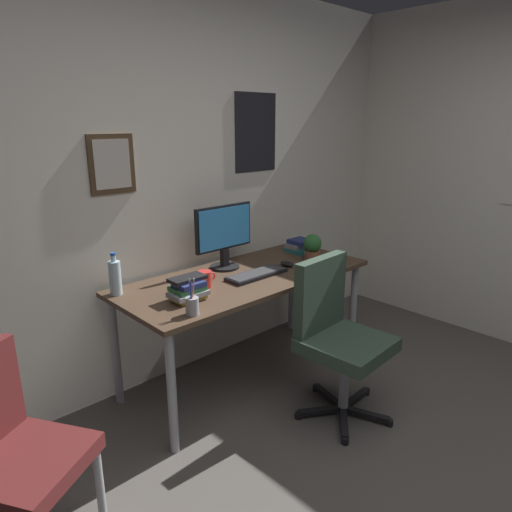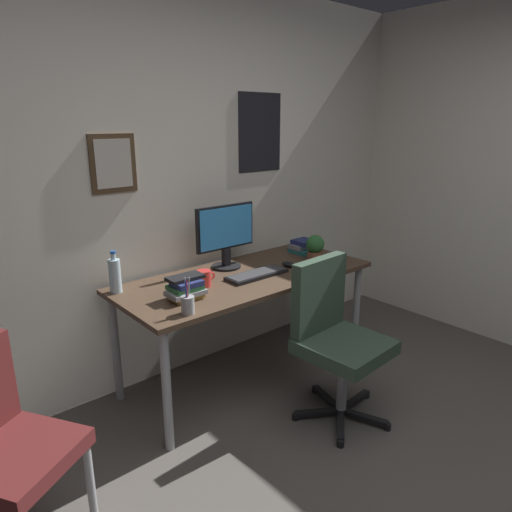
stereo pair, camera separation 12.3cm
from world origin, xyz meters
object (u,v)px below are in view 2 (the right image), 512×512
at_px(water_bottle, 115,275).
at_px(book_stack_left, 186,288).
at_px(computer_mouse, 289,264).
at_px(office_chair, 334,332).
at_px(coffee_mug_near, 204,278).
at_px(side_chair, 1,440).
at_px(monitor, 226,234).
at_px(keyboard, 257,274).
at_px(potted_plant, 315,247).
at_px(book_stack_right, 303,246).
at_px(pen_cup, 188,304).

relative_size(water_bottle, book_stack_left, 1.13).
bearing_deg(computer_mouse, office_chair, -109.11).
xyz_separation_m(coffee_mug_near, book_stack_left, (-0.20, -0.11, 0.01)).
height_order(office_chair, side_chair, office_chair).
relative_size(monitor, keyboard, 1.07).
relative_size(side_chair, potted_plant, 4.49).
relative_size(keyboard, potted_plant, 2.21).
xyz_separation_m(office_chair, water_bottle, (-0.91, 0.90, 0.32)).
distance_m(computer_mouse, book_stack_right, 0.39).
height_order(monitor, pen_cup, monitor).
distance_m(computer_mouse, coffee_mug_near, 0.67).
relative_size(potted_plant, pen_cup, 0.98).
relative_size(monitor, potted_plant, 2.36).
height_order(computer_mouse, coffee_mug_near, coffee_mug_near).
distance_m(office_chair, water_bottle, 1.32).
distance_m(monitor, computer_mouse, 0.49).
bearing_deg(side_chair, monitor, 20.92).
bearing_deg(computer_mouse, side_chair, -170.15).
distance_m(office_chair, monitor, 0.98).
bearing_deg(monitor, keyboard, -82.62).
distance_m(monitor, potted_plant, 0.65).
xyz_separation_m(office_chair, coffee_mug_near, (-0.46, 0.65, 0.26)).
height_order(side_chair, water_bottle, water_bottle).
height_order(keyboard, book_stack_right, book_stack_right).
xyz_separation_m(side_chair, coffee_mug_near, (1.25, 0.39, 0.29)).
height_order(office_chair, book_stack_right, office_chair).
xyz_separation_m(office_chair, computer_mouse, (0.21, 0.59, 0.23)).
bearing_deg(book_stack_right, coffee_mug_near, -172.74).
bearing_deg(book_stack_right, pen_cup, -162.20).
bearing_deg(office_chair, side_chair, 171.35).
height_order(side_chair, potted_plant, potted_plant).
bearing_deg(book_stack_right, office_chair, -125.10).
distance_m(side_chair, potted_plant, 2.19).
bearing_deg(pen_cup, keyboard, 18.32).
bearing_deg(monitor, office_chair, -81.35).
xyz_separation_m(computer_mouse, book_stack_left, (-0.86, -0.05, 0.05)).
distance_m(potted_plant, book_stack_right, 0.26).
bearing_deg(computer_mouse, keyboard, -177.79).
distance_m(side_chair, pen_cup, 1.00).
height_order(monitor, computer_mouse, monitor).
bearing_deg(pen_cup, computer_mouse, 13.52).
distance_m(monitor, water_bottle, 0.79).
xyz_separation_m(coffee_mug_near, book_stack_right, (1.01, 0.13, -0.00)).
relative_size(monitor, book_stack_left, 2.07).
height_order(monitor, coffee_mug_near, monitor).
relative_size(side_chair, computer_mouse, 7.95).
distance_m(keyboard, coffee_mug_near, 0.37).
xyz_separation_m(office_chair, side_chair, (-1.71, 0.26, -0.03)).
distance_m(keyboard, book_stack_right, 0.67).
distance_m(keyboard, computer_mouse, 0.30).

